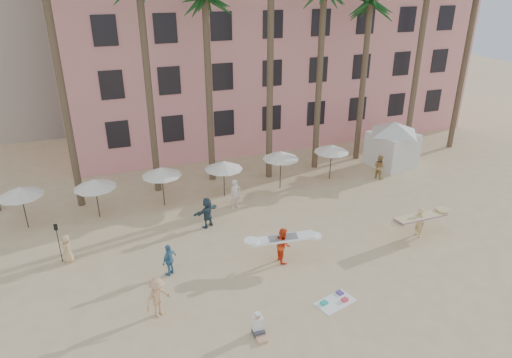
{
  "coord_description": "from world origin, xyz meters",
  "views": [
    {
      "loc": [
        -8.57,
        -13.95,
        13.51
      ],
      "look_at": [
        -1.16,
        6.0,
        4.0
      ],
      "focal_mm": 32.0,
      "sensor_mm": 36.0,
      "label": 1
    }
  ],
  "objects": [
    {
      "name": "beach_towel",
      "position": [
        0.6,
        0.37,
        0.03
      ],
      "size": [
        2.0,
        1.45,
        0.14
      ],
      "color": "white",
      "rests_on": "ground"
    },
    {
      "name": "seated_man",
      "position": [
        -3.42,
        -0.38,
        0.36
      ],
      "size": [
        0.46,
        0.81,
        1.05
      ],
      "color": "#3F3F4C",
      "rests_on": "ground"
    },
    {
      "name": "cabana",
      "position": [
        12.68,
        13.26,
        2.07
      ],
      "size": [
        5.27,
        5.27,
        3.5
      ],
      "color": "silver",
      "rests_on": "ground"
    },
    {
      "name": "carrier_yellow",
      "position": [
        7.84,
        3.79,
        1.0
      ],
      "size": [
        3.54,
        1.22,
        1.75
      ],
      "color": "#DAB77A",
      "rests_on": "ground"
    },
    {
      "name": "carrier_white",
      "position": [
        -0.36,
        4.21,
        1.01
      ],
      "size": [
        3.34,
        1.41,
        1.89
      ],
      "color": "red",
      "rests_on": "ground"
    },
    {
      "name": "umbrella_row",
      "position": [
        -3.0,
        12.5,
        2.33
      ],
      "size": [
        22.5,
        2.7,
        2.73
      ],
      "color": "#332B23",
      "rests_on": "ground"
    },
    {
      "name": "paddle",
      "position": [
        -11.07,
        8.05,
        1.41
      ],
      "size": [
        0.18,
        0.04,
        2.23
      ],
      "color": "black",
      "rests_on": "ground"
    },
    {
      "name": "beachgoers",
      "position": [
        -2.82,
        7.23,
        0.91
      ],
      "size": [
        21.89,
        10.39,
        1.92
      ],
      "color": "teal",
      "rests_on": "ground"
    },
    {
      "name": "pink_hotel",
      "position": [
        7.0,
        26.0,
        8.0
      ],
      "size": [
        35.0,
        14.0,
        16.0
      ],
      "primitive_type": "cube",
      "color": "pink",
      "rests_on": "ground"
    },
    {
      "name": "ground",
      "position": [
        0.0,
        0.0,
        0.0
      ],
      "size": [
        120.0,
        120.0,
        0.0
      ],
      "primitive_type": "plane",
      "color": "#D1B789",
      "rests_on": "ground"
    }
  ]
}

